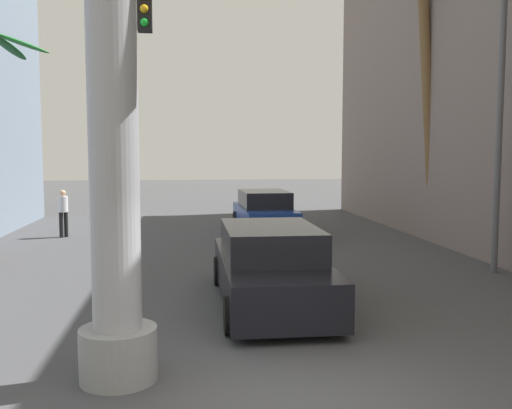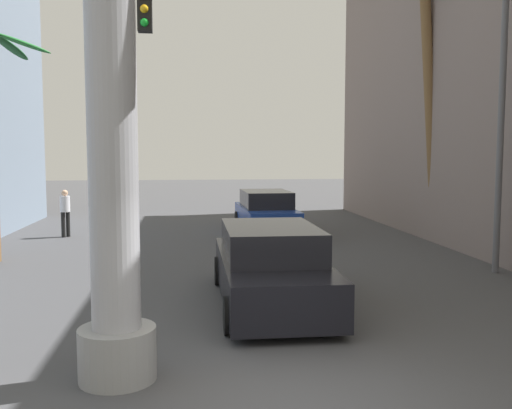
{
  "view_description": "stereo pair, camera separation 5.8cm",
  "coord_description": "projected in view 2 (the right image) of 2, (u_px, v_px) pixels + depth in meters",
  "views": [
    {
      "loc": [
        -1.23,
        -6.13,
        2.99
      ],
      "look_at": [
        0.0,
        3.8,
        2.07
      ],
      "focal_mm": 40.0,
      "sensor_mm": 36.0,
      "label": 1
    },
    {
      "loc": [
        -1.18,
        -6.14,
        2.99
      ],
      "look_at": [
        0.0,
        3.8,
        2.07
      ],
      "focal_mm": 40.0,
      "sensor_mm": 36.0,
      "label": 2
    }
  ],
  "objects": [
    {
      "name": "street_lamp",
      "position": [
        487.0,
        82.0,
        13.69
      ],
      "size": [
        2.74,
        0.28,
        7.75
      ],
      "color": "#59595E",
      "rests_on": "ground"
    },
    {
      "name": "pedestrian_far_left",
      "position": [
        65.0,
        209.0,
        20.03
      ],
      "size": [
        0.48,
        0.48,
        1.67
      ],
      "color": "black",
      "rests_on": "ground"
    },
    {
      "name": "palm_tree_mid_right",
      "position": [
        430.0,
        64.0,
        18.82
      ],
      "size": [
        3.03,
        2.87,
        9.68
      ],
      "color": "brown",
      "rests_on": "ground"
    },
    {
      "name": "car_lead",
      "position": [
        270.0,
        267.0,
        11.15
      ],
      "size": [
        2.06,
        5.05,
        1.56
      ],
      "color": "black",
      "rests_on": "ground"
    },
    {
      "name": "ground_plane",
      "position": [
        231.0,
        256.0,
        16.37
      ],
      "size": [
        91.62,
        91.62,
        0.0
      ],
      "primitive_type": "plane",
      "color": "#424244"
    },
    {
      "name": "car_far",
      "position": [
        266.0,
        213.0,
        21.13
      ],
      "size": [
        2.04,
        4.73,
        1.56
      ],
      "color": "black",
      "rests_on": "ground"
    }
  ]
}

